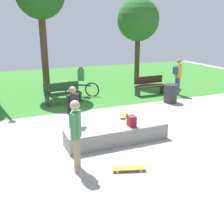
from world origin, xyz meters
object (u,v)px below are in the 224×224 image
object	(u,v)px
backpack_on_ledge	(132,121)
skateboard_by_ledge	(129,168)
skateboard_spare	(124,115)
pedestrian_with_backpack	(178,73)
park_bench_near_path	(150,85)
trash_bin	(171,93)
skater_watching	(73,109)
park_bench_far_left	(63,93)
cyclist_on_bicycle	(81,83)
tree_leaning_ash	(138,20)
concrete_ledge	(117,134)
skater_performing_trick	(76,130)

from	to	relation	value
backpack_on_ledge	skateboard_by_ledge	size ratio (longest dim) A/B	0.39
skateboard_spare	pedestrian_with_backpack	bearing A→B (deg)	27.39
pedestrian_with_backpack	park_bench_near_path	bearing A→B (deg)	155.61
skateboard_by_ledge	trash_bin	distance (m)	6.45
skater_watching	park_bench_far_left	xyz separation A→B (m)	(0.59, 3.98, -0.47)
cyclist_on_bicycle	park_bench_far_left	bearing A→B (deg)	-138.52
park_bench_near_path	pedestrian_with_backpack	size ratio (longest dim) A/B	0.90
skater_watching	cyclist_on_bicycle	bearing A→B (deg)	70.71
tree_leaning_ash	pedestrian_with_backpack	xyz separation A→B (m)	(0.41, -3.46, -2.50)
skateboard_spare	cyclist_on_bicycle	distance (m)	3.78
park_bench_near_path	pedestrian_with_backpack	bearing A→B (deg)	-24.39
concrete_ledge	park_bench_far_left	distance (m)	4.74
skateboard_by_ledge	skateboard_spare	xyz separation A→B (m)	(1.63, 3.72, 0.00)
pedestrian_with_backpack	tree_leaning_ash	bearing A→B (deg)	96.82
skater_performing_trick	park_bench_near_path	size ratio (longest dim) A/B	1.08
skater_performing_trick	skateboard_by_ledge	bearing A→B (deg)	-25.35
skateboard_spare	pedestrian_with_backpack	size ratio (longest dim) A/B	0.44
park_bench_near_path	trash_bin	size ratio (longest dim) A/B	1.97
trash_bin	pedestrian_with_backpack	distance (m)	1.63
skater_performing_trick	park_bench_near_path	world-z (taller)	skater_performing_trick
skateboard_spare	skater_watching	bearing A→B (deg)	-150.38
skater_watching	trash_bin	bearing A→B (deg)	24.19
skater_performing_trick	park_bench_near_path	xyz separation A→B (m)	(5.39, 5.74, -0.54)
skater_performing_trick	skater_watching	world-z (taller)	skater_performing_trick
concrete_ledge	backpack_on_ledge	bearing A→B (deg)	-15.22
skateboard_by_ledge	park_bench_near_path	distance (m)	7.60
park_bench_far_left	cyclist_on_bicycle	world-z (taller)	cyclist_on_bicycle
skateboard_by_ledge	trash_bin	bearing A→B (deg)	46.77
park_bench_far_left	park_bench_near_path	world-z (taller)	same
concrete_ledge	park_bench_far_left	size ratio (longest dim) A/B	1.88
skater_watching	tree_leaning_ash	xyz separation A→B (m)	(5.75, 6.77, 2.62)
skater_watching	skateboard_spare	distance (m)	2.79
skateboard_by_ledge	tree_leaning_ash	bearing A→B (deg)	61.05
tree_leaning_ash	cyclist_on_bicycle	xyz separation A→B (m)	(-4.00, -1.76, -2.94)
park_bench_far_left	park_bench_near_path	bearing A→B (deg)	-1.53
backpack_on_ledge	park_bench_near_path	xyz separation A→B (m)	(3.41, 4.71, -0.15)
concrete_ledge	park_bench_near_path	distance (m)	5.99
skater_performing_trick	park_bench_far_left	xyz separation A→B (m)	(1.03, 5.86, -0.54)
concrete_ledge	skater_watching	world-z (taller)	skater_watching
skateboard_by_ledge	skateboard_spare	size ratio (longest dim) A/B	1.05
concrete_ledge	skater_watching	xyz separation A→B (m)	(-1.10, 0.73, 0.72)
cyclist_on_bicycle	skateboard_spare	bearing A→B (deg)	-81.54
skateboard_spare	tree_leaning_ash	distance (m)	7.35
skater_performing_trick	skater_watching	xyz separation A→B (m)	(0.45, 1.88, -0.07)
backpack_on_ledge	park_bench_near_path	world-z (taller)	park_bench_near_path
park_bench_far_left	tree_leaning_ash	size ratio (longest dim) A/B	0.34
park_bench_near_path	pedestrian_with_backpack	xyz separation A→B (m)	(1.22, -0.55, 0.60)
skater_watching	skateboard_spare	xyz separation A→B (m)	(2.30, 1.31, -0.89)
skateboard_by_ledge	cyclist_on_bicycle	xyz separation A→B (m)	(1.08, 7.42, 0.57)
cyclist_on_bicycle	skater_watching	bearing A→B (deg)	-109.29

